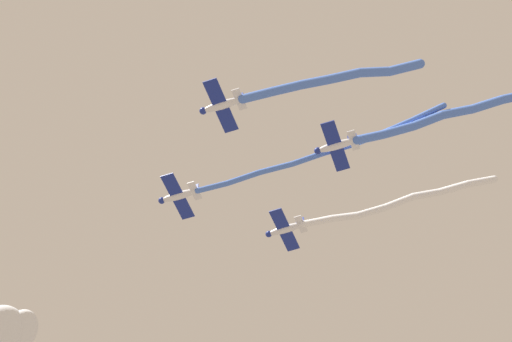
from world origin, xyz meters
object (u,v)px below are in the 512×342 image
at_px(airplane_right_wing, 285,229).
at_px(airplane_slot, 336,146).
at_px(airplane_lead, 178,196).
at_px(airplane_left_wing, 221,105).

xyz_separation_m(airplane_right_wing, airplane_slot, (-12.10, 2.84, -0.50)).
xyz_separation_m(airplane_lead, airplane_slot, (-14.93, -9.26, -0.20)).
distance_m(airplane_left_wing, airplane_slot, 12.42).
xyz_separation_m(airplane_left_wing, airplane_slot, (-2.84, -12.09, 0.20)).
bearing_deg(airplane_lead, airplane_right_wing, -137.62).
height_order(airplane_left_wing, airplane_right_wing, airplane_right_wing).
relative_size(airplane_left_wing, airplane_slot, 1.00).
bearing_deg(airplane_right_wing, airplane_slot, 134.21).
distance_m(airplane_lead, airplane_slot, 17.57).
relative_size(airplane_lead, airplane_slot, 1.00).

